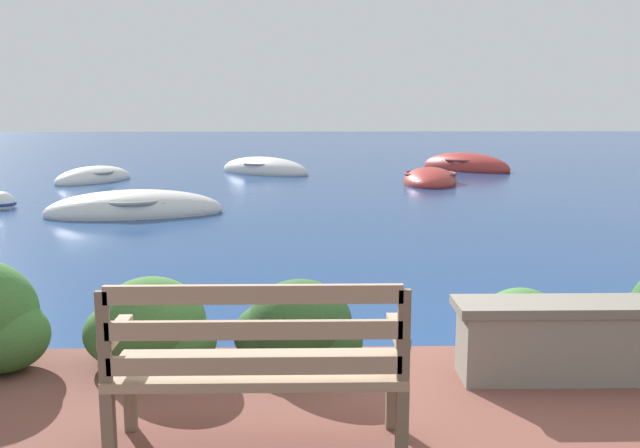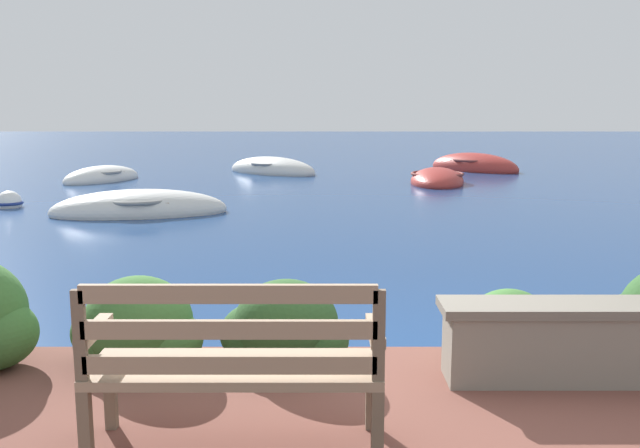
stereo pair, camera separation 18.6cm
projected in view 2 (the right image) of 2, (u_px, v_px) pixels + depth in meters
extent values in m
plane|color=navy|center=(392.00, 375.00, 5.24)|extent=(80.00, 80.00, 0.00)
cube|color=brown|center=(110.00, 394.00, 3.88)|extent=(0.06, 0.06, 0.40)
cube|color=brown|center=(371.00, 394.00, 3.88)|extent=(0.06, 0.06, 0.40)
cube|color=brown|center=(85.00, 429.00, 3.47)|extent=(0.06, 0.06, 0.40)
cube|color=brown|center=(377.00, 429.00, 3.47)|extent=(0.06, 0.06, 0.40)
cube|color=gray|center=(235.00, 369.00, 3.64)|extent=(1.48, 0.48, 0.05)
cube|color=gray|center=(230.00, 364.00, 3.41)|extent=(1.41, 0.04, 0.09)
cube|color=gray|center=(229.00, 329.00, 3.38)|extent=(1.41, 0.04, 0.09)
cube|color=gray|center=(228.00, 294.00, 3.35)|extent=(1.41, 0.04, 0.09)
cube|color=brown|center=(80.00, 336.00, 3.39)|extent=(0.06, 0.04, 0.45)
cube|color=brown|center=(379.00, 336.00, 3.39)|extent=(0.06, 0.04, 0.45)
cube|color=gray|center=(94.00, 330.00, 3.60)|extent=(0.07, 0.43, 0.05)
cube|color=gray|center=(375.00, 330.00, 3.60)|extent=(0.07, 0.43, 0.05)
cube|color=gray|center=(594.00, 346.00, 4.55)|extent=(1.89, 0.35, 0.45)
cube|color=#6C655B|center=(597.00, 307.00, 4.51)|extent=(1.98, 0.39, 0.06)
ellipsoid|color=#38662D|center=(138.00, 322.00, 4.78)|extent=(0.73, 0.66, 0.62)
ellipsoid|color=#38662D|center=(111.00, 332.00, 4.85)|extent=(0.55, 0.49, 0.44)
ellipsoid|color=#38662D|center=(165.00, 339.00, 4.76)|extent=(0.51, 0.46, 0.40)
ellipsoid|color=#284C23|center=(286.00, 323.00, 4.78)|extent=(0.70, 0.63, 0.60)
ellipsoid|color=#284C23|center=(258.00, 333.00, 4.85)|extent=(0.53, 0.47, 0.42)
ellipsoid|color=#284C23|center=(312.00, 340.00, 4.77)|extent=(0.49, 0.44, 0.39)
ellipsoid|color=#38662D|center=(509.00, 325.00, 4.90)|extent=(0.59, 0.53, 0.50)
ellipsoid|color=#38662D|center=(484.00, 333.00, 4.96)|extent=(0.44, 0.40, 0.35)
ellipsoid|color=#38662D|center=(531.00, 339.00, 4.89)|extent=(0.41, 0.37, 0.32)
ellipsoid|color=silver|center=(139.00, 211.00, 12.58)|extent=(3.27, 1.87, 0.76)
torus|color=gray|center=(139.00, 199.00, 12.54)|extent=(1.51, 1.51, 0.07)
cube|color=#846647|center=(166.00, 200.00, 12.64)|extent=(0.32, 1.02, 0.04)
cube|color=#846647|center=(116.00, 201.00, 12.47)|extent=(0.32, 1.02, 0.04)
ellipsoid|color=#9E2D28|center=(437.00, 181.00, 17.18)|extent=(1.62, 2.61, 0.65)
torus|color=brown|center=(437.00, 174.00, 17.14)|extent=(1.45, 1.45, 0.07)
cube|color=#846647|center=(437.00, 177.00, 16.79)|extent=(1.02, 0.27, 0.04)
cube|color=#846647|center=(437.00, 174.00, 17.45)|extent=(1.02, 0.27, 0.04)
ellipsoid|color=silver|center=(102.00, 179.00, 17.68)|extent=(2.00, 2.43, 0.65)
torus|color=gray|center=(101.00, 172.00, 17.65)|extent=(1.36, 1.36, 0.07)
cube|color=#846647|center=(112.00, 172.00, 17.94)|extent=(0.72, 0.51, 0.04)
cube|color=#846647|center=(92.00, 174.00, 17.42)|extent=(0.72, 0.51, 0.04)
ellipsoid|color=silver|center=(272.00, 171.00, 19.58)|extent=(2.99, 2.66, 0.78)
torus|color=gray|center=(272.00, 163.00, 19.55)|extent=(1.66, 1.66, 0.07)
cube|color=#846647|center=(260.00, 163.00, 19.81)|extent=(0.66, 0.82, 0.04)
cube|color=#846647|center=(282.00, 165.00, 19.34)|extent=(0.66, 0.82, 0.04)
ellipsoid|color=#9E2D28|center=(474.00, 168.00, 20.34)|extent=(2.85, 2.87, 0.86)
torus|color=brown|center=(474.00, 160.00, 20.30)|extent=(1.79, 1.79, 0.07)
cube|color=#846647|center=(462.00, 160.00, 20.60)|extent=(0.80, 0.79, 0.04)
cube|color=#846647|center=(485.00, 161.00, 20.06)|extent=(0.80, 0.79, 0.04)
sphere|color=white|center=(9.00, 203.00, 13.36)|extent=(0.46, 0.46, 0.46)
torus|color=navy|center=(9.00, 203.00, 13.36)|extent=(0.51, 0.51, 0.06)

